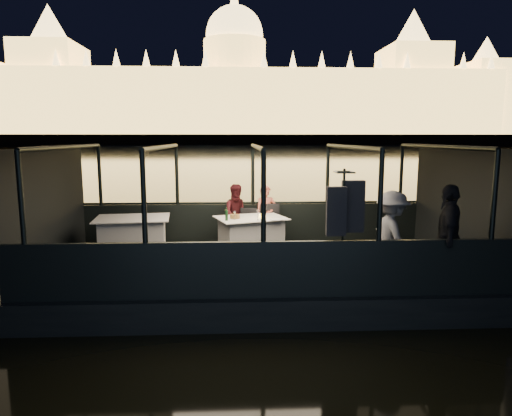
{
  "coord_description": "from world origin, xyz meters",
  "views": [
    {
      "loc": [
        -0.44,
        -8.84,
        2.98
      ],
      "look_at": [
        0.0,
        0.4,
        1.55
      ],
      "focal_mm": 32.0,
      "sensor_mm": 36.0,
      "label": 1
    }
  ],
  "objects_px": {
    "chair_port_right": "(270,227)",
    "passenger_dark": "(448,238)",
    "dining_table_central": "(251,235)",
    "dining_table_aft": "(133,237)",
    "wine_bottle": "(227,213)",
    "coat_stand": "(342,237)",
    "passenger_stripe": "(392,233)",
    "chair_port_left": "(249,227)",
    "person_woman_coral": "(266,213)",
    "person_man_maroon": "(238,213)"
  },
  "relations": [
    {
      "from": "chair_port_left",
      "to": "passenger_dark",
      "type": "height_order",
      "value": "passenger_dark"
    },
    {
      "from": "chair_port_left",
      "to": "coat_stand",
      "type": "height_order",
      "value": "coat_stand"
    },
    {
      "from": "chair_port_left",
      "to": "dining_table_aft",
      "type": "bearing_deg",
      "value": -152.8
    },
    {
      "from": "passenger_stripe",
      "to": "wine_bottle",
      "type": "bearing_deg",
      "value": 47.74
    },
    {
      "from": "passenger_stripe",
      "to": "dining_table_central",
      "type": "bearing_deg",
      "value": 37.59
    },
    {
      "from": "chair_port_left",
      "to": "wine_bottle",
      "type": "relative_size",
      "value": 3.07
    },
    {
      "from": "passenger_dark",
      "to": "wine_bottle",
      "type": "height_order",
      "value": "passenger_dark"
    },
    {
      "from": "dining_table_aft",
      "to": "passenger_dark",
      "type": "height_order",
      "value": "passenger_dark"
    },
    {
      "from": "dining_table_aft",
      "to": "person_woman_coral",
      "type": "relative_size",
      "value": 1.11
    },
    {
      "from": "dining_table_central",
      "to": "chair_port_left",
      "type": "distance_m",
      "value": 0.53
    },
    {
      "from": "chair_port_right",
      "to": "chair_port_left",
      "type": "bearing_deg",
      "value": 164.25
    },
    {
      "from": "dining_table_central",
      "to": "coat_stand",
      "type": "xyz_separation_m",
      "value": [
        1.38,
        -2.65,
        0.51
      ]
    },
    {
      "from": "dining_table_aft",
      "to": "wine_bottle",
      "type": "height_order",
      "value": "wine_bottle"
    },
    {
      "from": "wine_bottle",
      "to": "passenger_dark",
      "type": "bearing_deg",
      "value": -31.52
    },
    {
      "from": "dining_table_central",
      "to": "wine_bottle",
      "type": "bearing_deg",
      "value": -147.14
    },
    {
      "from": "person_woman_coral",
      "to": "passenger_dark",
      "type": "distance_m",
      "value": 4.31
    },
    {
      "from": "chair_port_left",
      "to": "dining_table_central",
      "type": "bearing_deg",
      "value": -75.55
    },
    {
      "from": "passenger_stripe",
      "to": "person_man_maroon",
      "type": "bearing_deg",
      "value": 32.52
    },
    {
      "from": "passenger_stripe",
      "to": "wine_bottle",
      "type": "distance_m",
      "value": 3.4
    },
    {
      "from": "person_woman_coral",
      "to": "wine_bottle",
      "type": "relative_size",
      "value": 5.0
    },
    {
      "from": "person_woman_coral",
      "to": "wine_bottle",
      "type": "height_order",
      "value": "person_woman_coral"
    },
    {
      "from": "chair_port_right",
      "to": "coat_stand",
      "type": "height_order",
      "value": "coat_stand"
    },
    {
      "from": "passenger_dark",
      "to": "wine_bottle",
      "type": "xyz_separation_m",
      "value": [
        -3.66,
        2.25,
        0.06
      ]
    },
    {
      "from": "passenger_stripe",
      "to": "passenger_dark",
      "type": "height_order",
      "value": "passenger_dark"
    },
    {
      "from": "passenger_dark",
      "to": "chair_port_left",
      "type": "bearing_deg",
      "value": -111.15
    },
    {
      "from": "wine_bottle",
      "to": "coat_stand",
      "type": "bearing_deg",
      "value": -50.57
    },
    {
      "from": "dining_table_central",
      "to": "dining_table_aft",
      "type": "height_order",
      "value": "dining_table_aft"
    },
    {
      "from": "dining_table_aft",
      "to": "wine_bottle",
      "type": "distance_m",
      "value": 2.07
    },
    {
      "from": "coat_stand",
      "to": "person_woman_coral",
      "type": "distance_m",
      "value": 3.51
    },
    {
      "from": "dining_table_aft",
      "to": "person_woman_coral",
      "type": "height_order",
      "value": "person_woman_coral"
    },
    {
      "from": "passenger_dark",
      "to": "dining_table_aft",
      "type": "bearing_deg",
      "value": -90.02
    },
    {
      "from": "dining_table_aft",
      "to": "person_man_maroon",
      "type": "height_order",
      "value": "person_man_maroon"
    },
    {
      "from": "coat_stand",
      "to": "wine_bottle",
      "type": "height_order",
      "value": "coat_stand"
    },
    {
      "from": "dining_table_aft",
      "to": "passenger_dark",
      "type": "xyz_separation_m",
      "value": [
        5.66,
        -2.44,
        0.47
      ]
    },
    {
      "from": "person_man_maroon",
      "to": "chair_port_right",
      "type": "bearing_deg",
      "value": -25.03
    },
    {
      "from": "passenger_dark",
      "to": "chair_port_right",
      "type": "bearing_deg",
      "value": -115.19
    },
    {
      "from": "dining_table_central",
      "to": "person_woman_coral",
      "type": "distance_m",
      "value": 0.89
    },
    {
      "from": "person_man_maroon",
      "to": "person_woman_coral",
      "type": "bearing_deg",
      "value": -5.07
    },
    {
      "from": "chair_port_left",
      "to": "coat_stand",
      "type": "distance_m",
      "value": 3.49
    },
    {
      "from": "chair_port_right",
      "to": "passenger_dark",
      "type": "distance_m",
      "value": 4.07
    },
    {
      "from": "coat_stand",
      "to": "passenger_stripe",
      "type": "relative_size",
      "value": 1.26
    },
    {
      "from": "chair_port_right",
      "to": "person_man_maroon",
      "type": "height_order",
      "value": "person_man_maroon"
    },
    {
      "from": "coat_stand",
      "to": "passenger_stripe",
      "type": "xyz_separation_m",
      "value": [
        0.99,
        0.51,
        -0.05
      ]
    },
    {
      "from": "chair_port_left",
      "to": "person_man_maroon",
      "type": "relative_size",
      "value": 0.6
    },
    {
      "from": "dining_table_central",
      "to": "passenger_dark",
      "type": "xyz_separation_m",
      "value": [
        3.14,
        -2.58,
        0.47
      ]
    },
    {
      "from": "coat_stand",
      "to": "dining_table_central",
      "type": "bearing_deg",
      "value": 117.49
    },
    {
      "from": "dining_table_central",
      "to": "chair_port_left",
      "type": "height_order",
      "value": "chair_port_left"
    },
    {
      "from": "person_woman_coral",
      "to": "dining_table_aft",
      "type": "bearing_deg",
      "value": -173.57
    },
    {
      "from": "dining_table_central",
      "to": "person_woman_coral",
      "type": "height_order",
      "value": "person_woman_coral"
    },
    {
      "from": "dining_table_aft",
      "to": "chair_port_right",
      "type": "xyz_separation_m",
      "value": [
        2.98,
        0.59,
        0.06
      ]
    }
  ]
}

